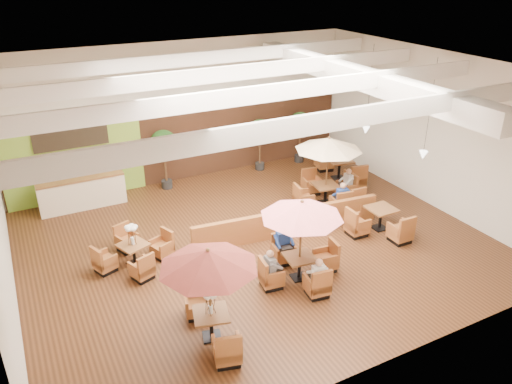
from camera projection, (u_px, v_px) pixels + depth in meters
room at (244, 122)px, 15.51m from camera, size 14.04×14.00×5.52m
service_counter at (82, 192)px, 17.99m from camera, size 3.00×0.75×1.18m
booth_divider at (288, 222)px, 16.22m from camera, size 6.47×0.88×0.90m
table_0 at (209, 271)px, 11.18m from camera, size 2.30×2.55×2.50m
table_1 at (301, 226)px, 13.48m from camera, size 2.46×2.46×2.47m
table_2 at (328, 158)px, 17.75m from camera, size 2.62×2.62×2.61m
table_3 at (134, 252)px, 14.68m from camera, size 2.43×2.43×1.45m
table_4 at (374, 221)px, 16.52m from camera, size 1.73×2.58×0.97m
table_5 at (339, 169)px, 20.41m from camera, size 1.12×2.94×1.06m
topiary_0 at (164, 146)px, 18.99m from camera, size 1.02×1.02×2.38m
topiary_1 at (260, 133)px, 20.77m from camera, size 0.96×0.96×2.22m
topiary_2 at (300, 125)px, 21.58m from camera, size 0.97×0.97×2.26m
diner_0 at (318, 272)px, 13.16m from camera, size 0.37×0.32×0.71m
diner_1 at (284, 240)px, 14.60m from camera, size 0.40×0.33×0.79m
diner_2 at (272, 264)px, 13.51m from camera, size 0.28×0.35×0.72m
diner_3 at (342, 195)px, 17.43m from camera, size 0.40×0.34×0.77m
diner_4 at (347, 180)px, 18.59m from camera, size 0.30×0.37×0.73m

